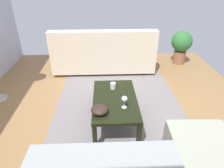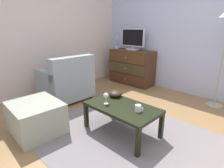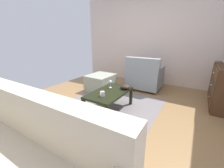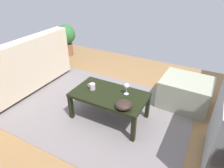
# 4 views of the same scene
# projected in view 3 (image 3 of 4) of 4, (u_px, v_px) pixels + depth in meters

# --- Properties ---
(ground_plane) EXTENTS (5.22, 4.66, 0.05)m
(ground_plane) POSITION_uv_depth(u_px,v_px,m) (114.00, 114.00, 2.76)
(ground_plane) COLOR olive
(wall_plain_left) EXTENTS (0.12, 4.66, 2.57)m
(wall_plain_left) POSITION_uv_depth(u_px,v_px,m) (154.00, 40.00, 4.29)
(wall_plain_left) COLOR beige
(wall_plain_left) RESTS_ON ground_plane
(area_rug) EXTENTS (2.60, 1.90, 0.01)m
(area_rug) POSITION_uv_depth(u_px,v_px,m) (99.00, 114.00, 2.68)
(area_rug) COLOR slate
(area_rug) RESTS_ON ground_plane
(coffee_table) EXTENTS (0.97, 0.56, 0.39)m
(coffee_table) POSITION_uv_depth(u_px,v_px,m) (109.00, 94.00, 2.73)
(coffee_table) COLOR black
(coffee_table) RESTS_ON ground_plane
(wine_glass) EXTENTS (0.07, 0.07, 0.16)m
(wine_glass) POSITION_uv_depth(u_px,v_px,m) (110.00, 82.00, 2.89)
(wine_glass) COLOR silver
(wine_glass) RESTS_ON coffee_table
(mug) EXTENTS (0.11, 0.08, 0.08)m
(mug) POSITION_uv_depth(u_px,v_px,m) (102.00, 94.00, 2.49)
(mug) COLOR silver
(mug) RESTS_ON coffee_table
(bowl_decorative) EXTENTS (0.20, 0.20, 0.09)m
(bowl_decorative) POSITION_uv_depth(u_px,v_px,m) (125.00, 87.00, 2.85)
(bowl_decorative) COLOR #2D201A
(bowl_decorative) RESTS_ON coffee_table
(couch_large) EXTENTS (0.85, 2.01, 0.88)m
(couch_large) POSITION_uv_depth(u_px,v_px,m) (17.00, 161.00, 1.25)
(couch_large) COLOR #332319
(couch_large) RESTS_ON ground_plane
(armchair) EXTENTS (0.80, 0.87, 0.88)m
(armchair) POSITION_uv_depth(u_px,v_px,m) (144.00, 76.00, 3.94)
(armchair) COLOR #332319
(armchair) RESTS_ON ground_plane
(ottoman) EXTENTS (0.72, 0.63, 0.43)m
(ottoman) POSITION_uv_depth(u_px,v_px,m) (101.00, 83.00, 3.85)
(ottoman) COLOR #969A85
(ottoman) RESTS_ON ground_plane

